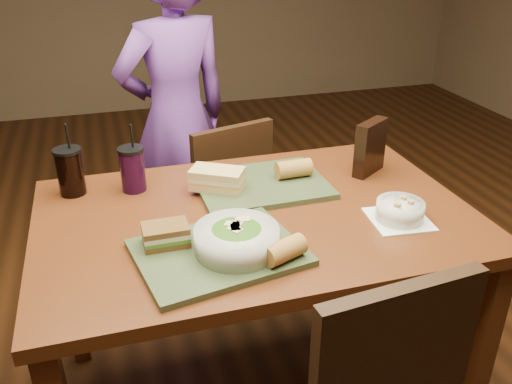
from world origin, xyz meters
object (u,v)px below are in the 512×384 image
cup_cola (70,171)px  diner (176,119)px  salad_bowl (237,238)px  baguette_far (294,169)px  sandwich_near (166,235)px  chair_far (229,200)px  chip_bag (370,147)px  soup_bowl (400,210)px  tray_far (261,185)px  baguette_near (284,250)px  dining_table (256,238)px  cup_berry (133,169)px  sandwich_far (217,179)px  tray_near (219,253)px

cup_cola → diner: bearing=56.5°
salad_bowl → baguette_far: size_ratio=1.87×
salad_bowl → sandwich_near: 0.19m
chair_far → chip_bag: 0.73m
diner → chair_far: bearing=100.6°
salad_bowl → soup_bowl: (0.51, 0.05, -0.02)m
tray_far → cup_cola: 0.61m
soup_bowl → chip_bag: size_ratio=0.99×
soup_bowl → cup_cola: cup_cola is taller
sandwich_near → tray_far: bearing=39.4°
cup_cola → baguette_near: bearing=-48.5°
tray_far → chip_bag: chip_bag is taller
salad_bowl → soup_bowl: size_ratio=1.20×
dining_table → chip_bag: chip_bag is taller
dining_table → chair_far: chair_far is taller
chip_bag → dining_table: bearing=166.8°
chip_bag → chair_far: bearing=95.7°
sandwich_near → cup_cola: size_ratio=0.51×
dining_table → baguette_far: 0.29m
cup_berry → diner: bearing=70.4°
salad_bowl → soup_bowl: salad_bowl is taller
sandwich_near → chip_bag: bearing=21.8°
chair_far → sandwich_far: 0.61m
chair_far → tray_far: (-0.00, -0.48, 0.30)m
sandwich_near → sandwich_far: sandwich_far is taller
chair_far → baguette_far: bearing=-76.7°
soup_bowl → tray_near: bearing=-176.5°
tray_far → salad_bowl: (-0.18, -0.38, 0.05)m
dining_table → chip_bag: size_ratio=6.93×
tray_near → chair_far: bearing=74.5°
tray_near → sandwich_near: (-0.13, 0.07, 0.04)m
tray_far → cup_cola: bearing=167.6°
soup_bowl → sandwich_near: sandwich_near is taller
soup_bowl → baguette_near: baguette_near is taller
sandwich_far → chip_bag: 0.54m
baguette_near → tray_near: bearing=148.1°
diner → baguette_far: (0.27, -0.78, 0.06)m
soup_bowl → baguette_near: 0.42m
sandwich_near → baguette_near: 0.32m
tray_far → sandwich_far: (-0.15, -0.00, 0.04)m
cup_cola → tray_near: bearing=-53.2°
baguette_near → sandwich_far: bearing=98.7°
soup_bowl → chip_bag: (0.07, 0.33, 0.06)m
sandwich_near → baguette_far: 0.56m
diner → chip_bag: size_ratio=7.92×
chair_far → tray_near: size_ratio=1.97×
tray_near → chip_bag: bearing=30.5°
salad_bowl → cup_cola: 0.65m
tray_near → salad_bowl: bearing=-18.5°
baguette_near → diner: bearing=93.5°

